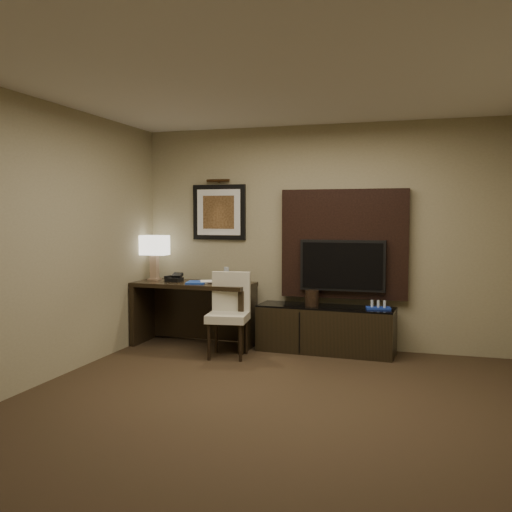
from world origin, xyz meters
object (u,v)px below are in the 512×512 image
at_px(table_lamp, 154,256).
at_px(tv, 343,265).
at_px(ice_bucket, 312,298).
at_px(desk, 194,314).
at_px(credenza, 326,329).
at_px(water_bottle, 226,275).
at_px(desk_chair, 228,316).
at_px(desk_phone, 174,278).
at_px(minibar_tray, 378,305).

bearing_deg(table_lamp, tv, 3.18).
height_order(tv, ice_bucket, tv).
xyz_separation_m(desk, credenza, (1.62, 0.10, -0.12)).
bearing_deg(ice_bucket, credenza, 5.36).
distance_m(credenza, water_bottle, 1.37).
distance_m(credenza, desk_chair, 1.17).
xyz_separation_m(desk_chair, table_lamp, (-1.19, 0.54, 0.62)).
bearing_deg(water_bottle, tv, 6.89).
relative_size(tv, desk_phone, 5.42).
height_order(desk_chair, ice_bucket, desk_chair).
bearing_deg(minibar_tray, ice_bucket, 179.40).
relative_size(desk, table_lamp, 2.43).
bearing_deg(tv, credenza, -140.88).
distance_m(tv, table_lamp, 2.39).
height_order(desk, ice_bucket, desk).
xyz_separation_m(credenza, ice_bucket, (-0.16, -0.02, 0.37)).
xyz_separation_m(table_lamp, water_bottle, (0.99, -0.04, -0.21)).
xyz_separation_m(desk, desk_chair, (0.60, -0.44, 0.07)).
bearing_deg(table_lamp, credenza, -0.19).
xyz_separation_m(tv, desk_chair, (-1.20, -0.68, -0.55)).
bearing_deg(table_lamp, water_bottle, -2.07).
xyz_separation_m(credenza, desk_phone, (-1.89, -0.10, 0.56)).
bearing_deg(desk_chair, desk, 136.40).
distance_m(tv, minibar_tray, 0.63).
xyz_separation_m(desk_chair, minibar_tray, (1.63, 0.51, 0.13)).
distance_m(credenza, ice_bucket, 0.40).
bearing_deg(credenza, water_bottle, -175.67).
relative_size(desk_chair, desk_phone, 5.06).
bearing_deg(desk_chair, desk_phone, 145.56).
relative_size(credenza, tv, 1.59).
height_order(credenza, minibar_tray, minibar_tray).
height_order(tv, desk_phone, tv).
xyz_separation_m(tv, ice_bucket, (-0.33, -0.16, -0.38)).
distance_m(desk_chair, table_lamp, 1.45).
xyz_separation_m(desk_phone, ice_bucket, (1.73, 0.08, -0.19)).
bearing_deg(credenza, desk_phone, -174.03).
bearing_deg(desk, credenza, 5.99).
bearing_deg(credenza, tv, 42.12).
bearing_deg(minibar_tray, table_lamp, 179.38).
bearing_deg(credenza, table_lamp, -177.19).
relative_size(tv, table_lamp, 1.66).
height_order(table_lamp, desk_phone, table_lamp).
height_order(tv, minibar_tray, tv).
distance_m(credenza, minibar_tray, 0.69).
relative_size(table_lamp, ice_bucket, 3.32).
xyz_separation_m(desk_chair, water_bottle, (-0.20, 0.51, 0.42)).
bearing_deg(desk, ice_bucket, 5.78).
xyz_separation_m(tv, minibar_tray, (0.43, -0.16, -0.42)).
distance_m(desk, water_bottle, 0.64).
xyz_separation_m(credenza, table_lamp, (-2.21, 0.01, 0.81)).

